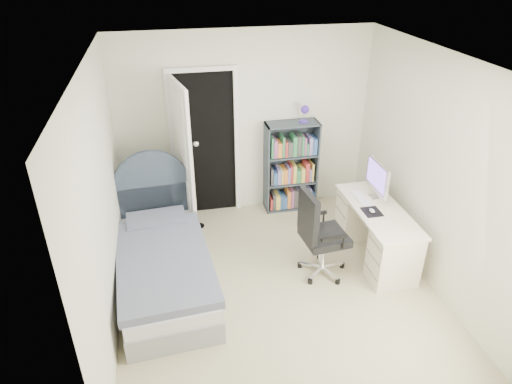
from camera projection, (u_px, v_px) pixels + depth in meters
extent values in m
cube|color=tan|center=(275.00, 285.00, 5.18)|extent=(3.40, 3.60, 0.05)
cube|color=white|center=(282.00, 57.00, 3.95)|extent=(3.40, 3.60, 0.05)
cube|color=silver|center=(245.00, 124.00, 6.13)|extent=(3.40, 0.05, 2.50)
cube|color=silver|center=(347.00, 314.00, 3.00)|extent=(3.40, 0.05, 2.50)
cube|color=silver|center=(99.00, 204.00, 4.26)|extent=(0.05, 3.60, 2.50)
cube|color=silver|center=(434.00, 171.00, 4.88)|extent=(0.05, 3.60, 2.50)
cube|color=black|center=(205.00, 146.00, 6.13)|extent=(0.80, 0.01, 2.00)
cube|color=white|center=(173.00, 149.00, 6.03)|extent=(0.06, 0.06, 2.00)
cube|color=white|center=(237.00, 144.00, 6.19)|extent=(0.06, 0.06, 2.00)
cube|color=white|center=(201.00, 69.00, 5.61)|extent=(0.92, 0.06, 0.06)
cube|color=white|center=(183.00, 160.00, 5.71)|extent=(0.20, 0.79, 2.00)
cube|color=gray|center=(166.00, 279.00, 5.05)|extent=(1.07, 2.01, 0.25)
cube|color=silver|center=(164.00, 265.00, 4.96)|extent=(1.04, 1.97, 0.16)
cube|color=slate|center=(164.00, 261.00, 4.82)|extent=(1.08, 1.72, 0.10)
cube|color=slate|center=(157.00, 221.00, 5.48)|extent=(0.72, 0.44, 0.12)
cube|color=#333E4F|center=(155.00, 213.00, 5.78)|extent=(0.93, 0.12, 0.78)
cylinder|color=#333E4F|center=(152.00, 185.00, 5.59)|extent=(0.93, 0.12, 0.93)
cylinder|color=tan|center=(149.00, 213.00, 6.00)|extent=(0.04, 0.04, 0.53)
cylinder|color=tan|center=(149.00, 200.00, 6.31)|extent=(0.04, 0.04, 0.53)
cylinder|color=tan|center=(177.00, 211.00, 6.07)|extent=(0.04, 0.04, 0.53)
cylinder|color=tan|center=(176.00, 197.00, 6.38)|extent=(0.04, 0.04, 0.53)
cube|color=tan|center=(161.00, 189.00, 6.07)|extent=(0.42, 0.42, 0.03)
cube|color=tan|center=(164.00, 210.00, 6.23)|extent=(0.38, 0.38, 0.02)
cube|color=#B24C33|center=(157.00, 187.00, 6.05)|extent=(0.17, 0.23, 0.03)
cube|color=#3F598C|center=(157.00, 186.00, 6.03)|extent=(0.16, 0.22, 0.03)
cube|color=#D8CC7F|center=(156.00, 183.00, 6.02)|extent=(0.15, 0.21, 0.03)
cylinder|color=silver|center=(198.00, 226.00, 6.19)|extent=(0.18, 0.18, 0.02)
cylinder|color=silver|center=(195.00, 186.00, 5.89)|extent=(0.01, 0.01, 1.25)
sphere|color=silver|center=(196.00, 144.00, 5.59)|extent=(0.07, 0.07, 0.07)
cube|color=#38434C|center=(266.00, 169.00, 6.32)|extent=(0.02, 0.31, 1.29)
cube|color=#38434C|center=(315.00, 164.00, 6.45)|extent=(0.02, 0.31, 1.29)
cube|color=#38434C|center=(292.00, 124.00, 6.08)|extent=(0.72, 0.31, 0.02)
cube|color=#38434C|center=(289.00, 205.00, 6.69)|extent=(0.72, 0.31, 0.02)
cube|color=#38434C|center=(288.00, 162.00, 6.51)|extent=(0.72, 0.01, 1.29)
cube|color=#38434C|center=(290.00, 181.00, 6.49)|extent=(0.68, 0.29, 0.02)
cube|color=#38434C|center=(291.00, 155.00, 6.30)|extent=(0.68, 0.29, 0.02)
cylinder|color=#4428B0|center=(304.00, 121.00, 6.10)|extent=(0.12, 0.12, 0.02)
cylinder|color=silver|center=(304.00, 115.00, 6.06)|extent=(0.02, 0.02, 0.16)
sphere|color=#4428B0|center=(305.00, 109.00, 5.99)|extent=(0.11, 0.11, 0.11)
cube|color=#B23333|center=(270.00, 202.00, 6.56)|extent=(0.03, 0.22, 0.18)
cube|color=#3F3F3F|center=(273.00, 200.00, 6.56)|extent=(0.04, 0.22, 0.23)
cube|color=#D8BF4C|center=(277.00, 200.00, 6.57)|extent=(0.06, 0.22, 0.21)
cube|color=#335999|center=(280.00, 200.00, 6.58)|extent=(0.03, 0.22, 0.20)
cube|color=#335999|center=(283.00, 200.00, 6.60)|extent=(0.06, 0.22, 0.19)
cube|color=orange|center=(287.00, 197.00, 6.59)|extent=(0.05, 0.22, 0.26)
cube|color=#994C7F|center=(291.00, 197.00, 6.60)|extent=(0.04, 0.22, 0.28)
cube|color=#3F3F3F|center=(294.00, 196.00, 6.61)|extent=(0.05, 0.22, 0.27)
cube|color=#7F72B2|center=(298.00, 197.00, 6.62)|extent=(0.04, 0.22, 0.25)
cube|color=#337F4C|center=(300.00, 197.00, 6.64)|extent=(0.03, 0.22, 0.22)
cube|color=#994C7F|center=(303.00, 198.00, 6.65)|extent=(0.05, 0.22, 0.18)
cube|color=#7F72B2|center=(307.00, 195.00, 6.64)|extent=(0.06, 0.22, 0.27)
cube|color=#335999|center=(312.00, 197.00, 6.67)|extent=(0.06, 0.22, 0.20)
cube|color=#3F3F3F|center=(271.00, 175.00, 6.36)|extent=(0.03, 0.22, 0.24)
cube|color=#335999|center=(274.00, 176.00, 6.38)|extent=(0.05, 0.22, 0.19)
cube|color=#7F72B2|center=(278.00, 175.00, 6.38)|extent=(0.05, 0.22, 0.23)
cube|color=#D8BF4C|center=(281.00, 175.00, 6.39)|extent=(0.03, 0.22, 0.22)
cube|color=orange|center=(284.00, 174.00, 6.40)|extent=(0.05, 0.22, 0.22)
cube|color=#7F72B2|center=(287.00, 173.00, 6.40)|extent=(0.04, 0.22, 0.24)
cube|color=#B23333|center=(290.00, 172.00, 6.40)|extent=(0.03, 0.22, 0.26)
cube|color=#D8BF4C|center=(293.00, 172.00, 6.41)|extent=(0.05, 0.22, 0.26)
cube|color=#337F4C|center=(297.00, 174.00, 6.44)|extent=(0.06, 0.22, 0.19)
cube|color=#D8BF4C|center=(301.00, 173.00, 6.44)|extent=(0.05, 0.22, 0.21)
cube|color=#B23333|center=(305.00, 170.00, 6.44)|extent=(0.05, 0.22, 0.28)
cube|color=#7F72B2|center=(308.00, 173.00, 6.47)|extent=(0.03, 0.22, 0.18)
cube|color=#D8BF4C|center=(311.00, 170.00, 6.46)|extent=(0.03, 0.22, 0.26)
cube|color=#337F4C|center=(271.00, 146.00, 6.15)|extent=(0.03, 0.22, 0.29)
cube|color=#994C7F|center=(274.00, 147.00, 6.16)|extent=(0.04, 0.22, 0.25)
cube|color=orange|center=(278.00, 148.00, 6.19)|extent=(0.06, 0.22, 0.20)
cube|color=#337F4C|center=(282.00, 145.00, 6.17)|extent=(0.03, 0.22, 0.29)
cube|color=#B23333|center=(285.00, 147.00, 6.20)|extent=(0.04, 0.22, 0.22)
cube|color=#3F3F3F|center=(289.00, 147.00, 6.21)|extent=(0.06, 0.22, 0.21)
cube|color=#337F4C|center=(293.00, 145.00, 6.21)|extent=(0.06, 0.22, 0.28)
cube|color=#3F3F3F|center=(298.00, 144.00, 6.22)|extent=(0.06, 0.22, 0.28)
cube|color=#337F4C|center=(301.00, 144.00, 6.23)|extent=(0.03, 0.22, 0.27)
cube|color=#994C7F|center=(304.00, 144.00, 6.24)|extent=(0.03, 0.22, 0.25)
cube|color=#337F4C|center=(306.00, 147.00, 6.26)|extent=(0.03, 0.22, 0.17)
cube|color=#7F72B2|center=(309.00, 144.00, 6.25)|extent=(0.05, 0.22, 0.25)
cube|color=#335999|center=(313.00, 145.00, 6.27)|extent=(0.06, 0.22, 0.23)
cube|color=#F2E5CB|center=(379.00, 210.00, 5.32)|extent=(0.55, 1.38, 0.03)
cube|color=#F2E5CB|center=(394.00, 258.00, 5.06)|extent=(0.51, 0.37, 0.64)
cube|color=#F2E5CB|center=(359.00, 213.00, 5.90)|extent=(0.51, 0.37, 0.64)
cube|color=silver|center=(376.00, 196.00, 5.56)|extent=(0.15, 0.15, 0.01)
cube|color=silver|center=(379.00, 189.00, 5.52)|extent=(0.03, 0.06, 0.20)
cube|color=silver|center=(378.00, 177.00, 5.43)|extent=(0.04, 0.52, 0.37)
cube|color=#7C58D7|center=(376.00, 176.00, 5.42)|extent=(0.00, 0.46, 0.29)
cube|color=white|center=(361.00, 198.00, 5.52)|extent=(0.12, 0.37, 0.02)
cube|color=black|center=(372.00, 212.00, 5.25)|extent=(0.20, 0.24, 0.00)
ellipsoid|color=white|center=(372.00, 211.00, 5.24)|extent=(0.06, 0.09, 0.03)
cube|color=silver|center=(332.00, 265.00, 5.37)|extent=(0.28, 0.07, 0.02)
cylinder|color=black|center=(342.00, 265.00, 5.42)|extent=(0.06, 0.06, 0.06)
cube|color=silver|center=(321.00, 261.00, 5.45)|extent=(0.10, 0.28, 0.02)
cylinder|color=black|center=(319.00, 256.00, 5.58)|extent=(0.06, 0.06, 0.06)
cube|color=silver|center=(311.00, 265.00, 5.37)|extent=(0.26, 0.17, 0.02)
cylinder|color=black|center=(300.00, 265.00, 5.42)|extent=(0.06, 0.06, 0.06)
cube|color=silver|center=(316.00, 273.00, 5.24)|extent=(0.23, 0.21, 0.02)
cylinder|color=black|center=(310.00, 281.00, 5.16)|extent=(0.06, 0.06, 0.06)
cube|color=silver|center=(330.00, 273.00, 5.24)|extent=(0.15, 0.27, 0.02)
cylinder|color=black|center=(338.00, 281.00, 5.16)|extent=(0.06, 0.06, 0.06)
cylinder|color=silver|center=(323.00, 253.00, 5.24)|extent=(0.05, 0.05, 0.41)
cube|color=black|center=(325.00, 237.00, 5.13)|extent=(0.51, 0.51, 0.09)
cube|color=black|center=(308.00, 216.00, 4.92)|extent=(0.11, 0.44, 0.54)
cube|color=black|center=(334.00, 238.00, 4.83)|extent=(0.30, 0.07, 0.03)
cube|color=black|center=(315.00, 214.00, 5.26)|extent=(0.30, 0.07, 0.03)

